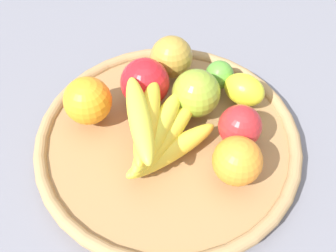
# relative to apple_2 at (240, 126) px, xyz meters

# --- Properties ---
(ground_plane) EXTENTS (2.40, 2.40, 0.00)m
(ground_plane) POSITION_rel_apple_2_xyz_m (-0.08, 0.07, -0.07)
(ground_plane) COLOR slate
(ground_plane) RESTS_ON ground
(basket) EXTENTS (0.42, 0.42, 0.03)m
(basket) POSITION_rel_apple_2_xyz_m (-0.08, 0.07, -0.05)
(basket) COLOR #9A7346
(basket) RESTS_ON ground_plane
(apple_2) EXTENTS (0.07, 0.07, 0.07)m
(apple_2) POSITION_rel_apple_2_xyz_m (0.00, 0.00, 0.00)
(apple_2) COLOR red
(apple_2) RESTS_ON basket
(banana_bunch) EXTENTS (0.16, 0.16, 0.09)m
(banana_bunch) POSITION_rel_apple_2_xyz_m (-0.11, 0.05, 0.01)
(banana_bunch) COLOR yellow
(banana_bunch) RESTS_ON basket
(apple_1) EXTENTS (0.10, 0.10, 0.07)m
(apple_1) POSITION_rel_apple_2_xyz_m (-0.00, 0.18, 0.00)
(apple_1) COLOR #B28A34
(apple_1) RESTS_ON basket
(apple_0) EXTENTS (0.10, 0.10, 0.08)m
(apple_0) POSITION_rel_apple_2_xyz_m (-0.02, 0.09, 0.01)
(apple_0) COLOR #88A530
(apple_0) RESTS_ON basket
(apple_3) EXTENTS (0.11, 0.11, 0.08)m
(apple_3) POSITION_rel_apple_2_xyz_m (-0.07, 0.15, 0.01)
(apple_3) COLOR red
(apple_3) RESTS_ON basket
(orange_1) EXTENTS (0.11, 0.11, 0.08)m
(orange_1) POSITION_rel_apple_2_xyz_m (-0.17, 0.17, 0.01)
(orange_1) COLOR orange
(orange_1) RESTS_ON basket
(lime_0) EXTENTS (0.07, 0.07, 0.05)m
(lime_0) POSITION_rel_apple_2_xyz_m (0.05, 0.11, -0.01)
(lime_0) COLOR #569A33
(lime_0) RESTS_ON basket
(lemon_0) EXTENTS (0.07, 0.08, 0.05)m
(lemon_0) POSITION_rel_apple_2_xyz_m (0.06, 0.06, -0.01)
(lemon_0) COLOR yellow
(lemon_0) RESTS_ON basket
(orange_0) EXTENTS (0.08, 0.08, 0.07)m
(orange_0) POSITION_rel_apple_2_xyz_m (-0.04, -0.05, 0.00)
(orange_0) COLOR orange
(orange_0) RESTS_ON basket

